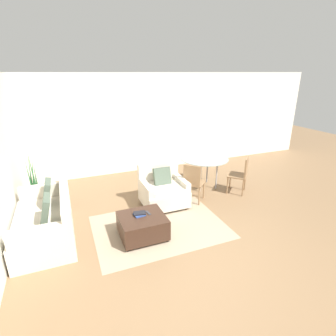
# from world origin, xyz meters

# --- Properties ---
(ground_plane) EXTENTS (20.00, 20.00, 0.00)m
(ground_plane) POSITION_xyz_m (0.00, 0.00, 0.00)
(ground_plane) COLOR brown
(wall_back) EXTENTS (12.00, 0.06, 2.75)m
(wall_back) POSITION_xyz_m (0.00, 3.98, 1.38)
(wall_back) COLOR white
(wall_back) RESTS_ON ground_plane
(area_rug) EXTENTS (2.42, 1.76, 0.01)m
(area_rug) POSITION_xyz_m (-0.37, 0.84, 0.00)
(area_rug) COLOR gray
(area_rug) RESTS_ON ground_plane
(couch) EXTENTS (0.92, 1.72, 0.92)m
(couch) POSITION_xyz_m (-2.29, 1.27, 0.31)
(couch) COLOR beige
(couch) RESTS_ON ground_plane
(armchair) EXTENTS (0.93, 0.83, 0.88)m
(armchair) POSITION_xyz_m (0.02, 1.65, 0.34)
(armchair) COLOR beige
(armchair) RESTS_ON ground_plane
(ottoman) EXTENTS (0.79, 0.72, 0.40)m
(ottoman) POSITION_xyz_m (-0.75, 0.68, 0.22)
(ottoman) COLOR #382319
(ottoman) RESTS_ON ground_plane
(book_stack) EXTENTS (0.23, 0.18, 0.05)m
(book_stack) POSITION_xyz_m (-0.77, 0.74, 0.42)
(book_stack) COLOR #2D478C
(book_stack) RESTS_ON ottoman
(tv_remote_primary) EXTENTS (0.06, 0.16, 0.01)m
(tv_remote_primary) POSITION_xyz_m (-0.61, 0.75, 0.40)
(tv_remote_primary) COLOR #333338
(tv_remote_primary) RESTS_ON ottoman
(potted_plant) EXTENTS (0.35, 0.35, 1.33)m
(potted_plant) POSITION_xyz_m (-2.55, 2.55, 0.26)
(potted_plant) COLOR #333338
(potted_plant) RESTS_ON ground_plane
(dining_table) EXTENTS (1.17, 1.17, 0.76)m
(dining_table) POSITION_xyz_m (1.31, 2.17, 0.68)
(dining_table) COLOR #8C9E99
(dining_table) RESTS_ON ground_plane
(dining_chair_near_left) EXTENTS (0.59, 0.59, 0.90)m
(dining_chair_near_left) POSITION_xyz_m (0.68, 1.53, 0.52)
(dining_chair_near_left) COLOR #93704C
(dining_chair_near_left) RESTS_ON ground_plane
(dining_chair_near_right) EXTENTS (0.59, 0.59, 0.90)m
(dining_chair_near_right) POSITION_xyz_m (1.95, 1.53, 0.52)
(dining_chair_near_right) COLOR #93704C
(dining_chair_near_right) RESTS_ON ground_plane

